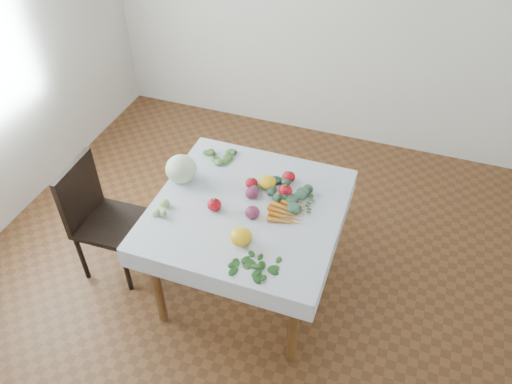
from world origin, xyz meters
TOP-DOWN VIEW (x-y plane):
  - ground at (0.00, 0.00)m, footprint 4.00×4.00m
  - table at (0.00, 0.00)m, footprint 1.00×1.00m
  - tablecloth at (0.00, 0.00)m, footprint 1.12×1.12m
  - chair at (-1.02, -0.14)m, footprint 0.41×0.41m
  - cabbage at (-0.48, 0.10)m, footprint 0.23×0.23m
  - tomato_a at (0.17, 0.31)m, footprint 0.09×0.09m
  - tomato_b at (-0.04, 0.17)m, footprint 0.09×0.09m
  - tomato_c at (-0.18, -0.09)m, footprint 0.11×0.11m
  - tomato_d at (0.18, 0.17)m, footprint 0.11×0.11m
  - heirloom_back at (0.06, 0.21)m, footprint 0.14×0.14m
  - heirloom_front at (0.07, -0.28)m, footprint 0.16×0.16m
  - onion_a at (0.06, -0.07)m, footprint 0.10×0.10m
  - onion_b at (-0.00, 0.09)m, footprint 0.09×0.09m
  - tomatillo_cluster at (-0.42, -0.22)m, footprint 0.11×0.10m
  - carrot_bunch at (0.24, 0.05)m, footprint 0.22×0.29m
  - kale_bunch at (0.16, 0.18)m, footprint 0.34×0.30m
  - basil_bunch at (0.20, -0.41)m, footprint 0.23×0.20m
  - dill_bunch at (-0.35, 0.39)m, footprint 0.24×0.19m

SIDE VIEW (x-z plane):
  - ground at x=0.00m, z-range 0.00..0.00m
  - chair at x=-1.02m, z-range 0.06..0.95m
  - table at x=0.00m, z-range 0.28..1.03m
  - tablecloth at x=0.00m, z-range 0.75..0.76m
  - basil_bunch at x=0.20m, z-range 0.76..0.77m
  - dill_bunch at x=-0.35m, z-range 0.76..0.78m
  - carrot_bunch at x=0.24m, z-range 0.76..0.79m
  - tomatillo_cluster at x=-0.42m, z-range 0.76..0.80m
  - kale_bunch at x=0.16m, z-range 0.76..0.80m
  - tomato_b at x=-0.04m, z-range 0.76..0.82m
  - onion_b at x=0.00m, z-range 0.76..0.83m
  - tomato_a at x=0.17m, z-range 0.76..0.83m
  - onion_a at x=0.06m, z-range 0.76..0.83m
  - tomato_d at x=0.18m, z-range 0.76..0.83m
  - tomato_c at x=-0.18m, z-range 0.76..0.83m
  - heirloom_back at x=0.06m, z-range 0.76..0.83m
  - heirloom_front at x=0.07m, z-range 0.76..0.84m
  - cabbage at x=-0.48m, z-range 0.76..0.93m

